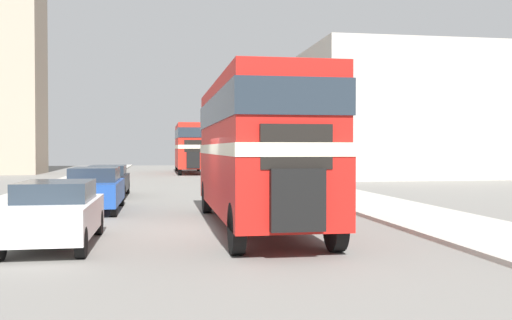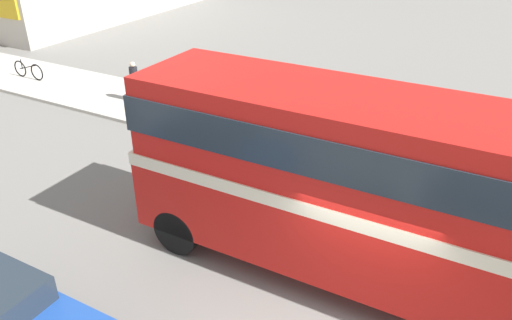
% 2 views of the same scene
% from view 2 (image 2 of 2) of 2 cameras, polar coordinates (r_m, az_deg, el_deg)
% --- Properties ---
extents(sidewalk_right, '(3.50, 120.00, 0.12)m').
position_cam_2_polar(sidewalk_right, '(15.53, 19.09, -0.88)').
color(sidewalk_right, '#B7B2A8').
rests_on(sidewalk_right, ground_plane).
extents(double_decker_bus, '(2.46, 9.93, 4.02)m').
position_cam_2_polar(double_decker_bus, '(9.69, 12.90, -2.29)').
color(double_decker_bus, red).
rests_on(double_decker_bus, ground_plane).
extents(pedestrian_walking, '(0.31, 0.31, 1.55)m').
position_cam_2_polar(pedestrian_walking, '(19.64, -13.75, 8.96)').
color(pedestrian_walking, '#282833').
rests_on(pedestrian_walking, sidewalk_right).
extents(bicycle_on_pavement, '(0.05, 1.76, 0.78)m').
position_cam_2_polar(bicycle_on_pavement, '(23.88, -24.57, 9.32)').
color(bicycle_on_pavement, black).
rests_on(bicycle_on_pavement, sidewalk_right).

